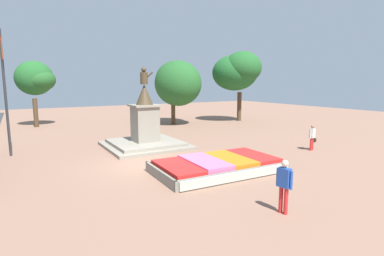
{
  "coord_description": "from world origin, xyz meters",
  "views": [
    {
      "loc": [
        -5.29,
        -13.94,
        4.11
      ],
      "look_at": [
        3.1,
        0.38,
        1.59
      ],
      "focal_mm": 28.0,
      "sensor_mm": 36.0,
      "label": 1
    }
  ],
  "objects_px": {
    "flower_planter": "(218,165)",
    "pedestrian_with_handbag": "(312,136)",
    "statue_monument": "(145,131)",
    "pedestrian_near_planter": "(284,183)",
    "banner_pole": "(5,87)"
  },
  "relations": [
    {
      "from": "pedestrian_with_handbag",
      "to": "banner_pole",
      "type": "bearing_deg",
      "value": 154.29
    },
    {
      "from": "statue_monument",
      "to": "banner_pole",
      "type": "bearing_deg",
      "value": 167.75
    },
    {
      "from": "banner_pole",
      "to": "pedestrian_with_handbag",
      "type": "distance_m",
      "value": 17.97
    },
    {
      "from": "statue_monument",
      "to": "pedestrian_near_planter",
      "type": "bearing_deg",
      "value": -89.69
    },
    {
      "from": "statue_monument",
      "to": "pedestrian_with_handbag",
      "type": "height_order",
      "value": "statue_monument"
    },
    {
      "from": "statue_monument",
      "to": "pedestrian_near_planter",
      "type": "height_order",
      "value": "statue_monument"
    },
    {
      "from": "pedestrian_with_handbag",
      "to": "pedestrian_near_planter",
      "type": "xyz_separation_m",
      "value": [
        -8.41,
        -5.5,
        0.14
      ]
    },
    {
      "from": "flower_planter",
      "to": "banner_pole",
      "type": "height_order",
      "value": "banner_pole"
    },
    {
      "from": "banner_pole",
      "to": "statue_monument",
      "type": "bearing_deg",
      "value": -12.25
    },
    {
      "from": "statue_monument",
      "to": "banner_pole",
      "type": "relative_size",
      "value": 0.73
    },
    {
      "from": "pedestrian_with_handbag",
      "to": "flower_planter",
      "type": "bearing_deg",
      "value": -174.49
    },
    {
      "from": "flower_planter",
      "to": "pedestrian_with_handbag",
      "type": "height_order",
      "value": "pedestrian_with_handbag"
    },
    {
      "from": "banner_pole",
      "to": "flower_planter",
      "type": "bearing_deg",
      "value": -44.98
    },
    {
      "from": "pedestrian_near_planter",
      "to": "statue_monument",
      "type": "bearing_deg",
      "value": 90.31
    },
    {
      "from": "statue_monument",
      "to": "pedestrian_with_handbag",
      "type": "distance_m",
      "value": 10.41
    }
  ]
}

